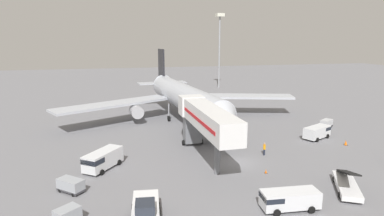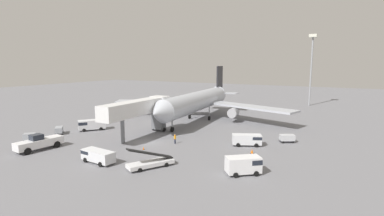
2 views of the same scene
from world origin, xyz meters
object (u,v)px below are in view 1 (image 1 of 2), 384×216
(jet_bridge, at_px, (204,118))
(belt_loader_truck, at_px, (347,184))
(service_van_mid_left, at_px, (288,199))
(service_van_rear_left, at_px, (317,132))
(airplane_at_gate, at_px, (183,96))
(baggage_cart_outer_left, at_px, (326,123))
(ground_crew_worker_foreground, at_px, (264,149))
(baggage_cart_far_right, at_px, (67,216))
(baggage_cart_near_center, at_px, (71,185))
(service_van_near_left, at_px, (102,159))
(apron_light_mast, at_px, (220,36))
(safety_cone_bravo, at_px, (266,171))
(safety_cone_alpha, at_px, (346,143))

(jet_bridge, xyz_separation_m, belt_loader_truck, (11.84, -12.99, -4.76))
(service_van_mid_left, bearing_deg, service_van_rear_left, 49.37)
(airplane_at_gate, distance_m, jet_bridge, 20.80)
(belt_loader_truck, bearing_deg, baggage_cart_outer_left, 58.15)
(jet_bridge, height_order, ground_crew_worker_foreground, jet_bridge)
(jet_bridge, xyz_separation_m, baggage_cart_far_right, (-15.81, -12.71, -4.67))
(belt_loader_truck, relative_size, baggage_cart_near_center, 2.23)
(airplane_at_gate, bearing_deg, belt_loader_truck, -73.37)
(service_van_near_left, bearing_deg, baggage_cart_outer_left, 14.65)
(baggage_cart_near_center, height_order, apron_light_mast, apron_light_mast)
(baggage_cart_outer_left, relative_size, apron_light_mast, 0.12)
(service_van_near_left, relative_size, service_van_mid_left, 1.02)
(baggage_cart_outer_left, height_order, safety_cone_bravo, baggage_cart_outer_left)
(belt_loader_truck, xyz_separation_m, service_van_mid_left, (-8.02, -2.00, 0.30))
(service_van_rear_left, bearing_deg, airplane_at_gate, 137.75)
(service_van_near_left, xyz_separation_m, service_van_rear_left, (33.25, 4.71, -0.14))
(safety_cone_alpha, bearing_deg, belt_loader_truck, -128.76)
(apron_light_mast, bearing_deg, service_van_rear_left, -92.85)
(jet_bridge, distance_m, belt_loader_truck, 18.21)
(jet_bridge, height_order, baggage_cart_near_center, jet_bridge)
(service_van_mid_left, distance_m, apron_light_mast, 80.38)
(jet_bridge, distance_m, service_van_rear_left, 21.00)
(safety_cone_alpha, bearing_deg, baggage_cart_outer_left, 69.47)
(jet_bridge, relative_size, baggage_cart_outer_left, 6.24)
(service_van_near_left, distance_m, apron_light_mast, 73.53)
(airplane_at_gate, relative_size, safety_cone_alpha, 64.55)
(jet_bridge, bearing_deg, service_van_mid_left, -75.70)
(airplane_at_gate, xyz_separation_m, belt_loader_truck, (10.07, -33.70, -4.06))
(jet_bridge, relative_size, service_van_mid_left, 3.27)
(service_van_rear_left, relative_size, ground_crew_worker_foreground, 3.04)
(airplane_at_gate, relative_size, service_van_mid_left, 8.73)
(airplane_at_gate, xyz_separation_m, jet_bridge, (-1.78, -20.71, 0.70))
(service_van_mid_left, distance_m, safety_cone_bravo, 8.50)
(baggage_cart_near_center, bearing_deg, belt_loader_truck, -13.43)
(service_van_mid_left, bearing_deg, baggage_cart_near_center, 156.52)
(belt_loader_truck, height_order, baggage_cart_outer_left, belt_loader_truck)
(service_van_rear_left, bearing_deg, service_van_mid_left, -130.63)
(airplane_at_gate, relative_size, jet_bridge, 2.67)
(baggage_cart_far_right, distance_m, baggage_cart_near_center, 6.44)
(baggage_cart_far_right, bearing_deg, safety_cone_alpha, 18.42)
(baggage_cart_outer_left, bearing_deg, service_van_near_left, -165.35)
(belt_loader_truck, distance_m, service_van_mid_left, 8.27)
(ground_crew_worker_foreground, xyz_separation_m, safety_cone_alpha, (13.89, 0.98, -0.57))
(jet_bridge, bearing_deg, airplane_at_gate, 85.10)
(ground_crew_worker_foreground, xyz_separation_m, safety_cone_bravo, (-2.61, -5.73, -0.70))
(airplane_at_gate, relative_size, safety_cone_bravo, 99.90)
(airplane_at_gate, distance_m, safety_cone_alpha, 29.48)
(service_van_mid_left, relative_size, baggage_cart_outer_left, 1.91)
(ground_crew_worker_foreground, bearing_deg, baggage_cart_outer_left, 31.04)
(airplane_at_gate, height_order, service_van_near_left, airplane_at_gate)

